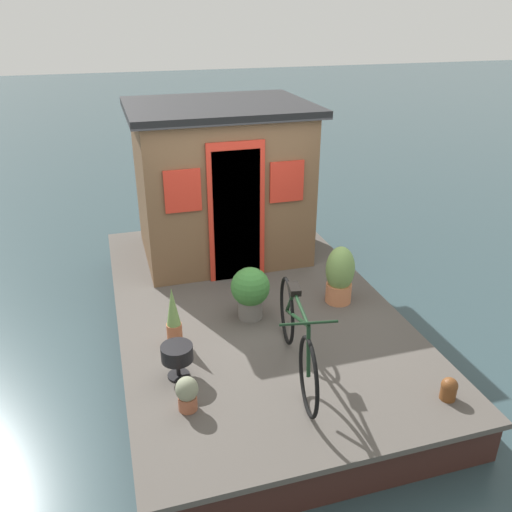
# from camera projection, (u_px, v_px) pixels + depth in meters

# --- Properties ---
(ground_plane) EXTENTS (60.00, 60.00, 0.00)m
(ground_plane) POSITION_uv_depth(u_px,v_px,m) (251.00, 334.00, 6.58)
(ground_plane) COLOR #2D4247
(houseboat_deck) EXTENTS (5.24, 3.16, 0.48)m
(houseboat_deck) POSITION_uv_depth(u_px,v_px,m) (251.00, 318.00, 6.48)
(houseboat_deck) COLOR #4C4742
(houseboat_deck) RESTS_ON ground_plane
(houseboat_cabin) EXTENTS (1.89, 2.38, 2.10)m
(houseboat_cabin) POSITION_uv_depth(u_px,v_px,m) (221.00, 181.00, 7.23)
(houseboat_cabin) COLOR brown
(houseboat_cabin) RESTS_ON houseboat_deck
(bicycle) EXTENTS (1.78, 0.50, 0.85)m
(bicycle) POSITION_uv_depth(u_px,v_px,m) (297.00, 337.00, 5.00)
(bicycle) COLOR black
(bicycle) RESTS_ON houseboat_deck
(potted_plant_mint) EXTENTS (0.20, 0.20, 0.33)m
(potted_plant_mint) POSITION_uv_depth(u_px,v_px,m) (187.00, 393.00, 4.60)
(potted_plant_mint) COLOR #935138
(potted_plant_mint) RESTS_ON houseboat_deck
(potted_plant_fern) EXTENTS (0.44, 0.44, 0.61)m
(potted_plant_fern) POSITION_uv_depth(u_px,v_px,m) (250.00, 291.00, 5.91)
(potted_plant_fern) COLOR slate
(potted_plant_fern) RESTS_ON houseboat_deck
(potted_plant_basil) EXTENTS (0.16, 0.16, 0.66)m
(potted_plant_basil) POSITION_uv_depth(u_px,v_px,m) (173.00, 318.00, 5.45)
(potted_plant_basil) COLOR #B2603D
(potted_plant_basil) RESTS_ON houseboat_deck
(potted_plant_rosemary) EXTENTS (0.34, 0.34, 0.72)m
(potted_plant_rosemary) POSITION_uv_depth(u_px,v_px,m) (340.00, 275.00, 6.23)
(potted_plant_rosemary) COLOR #C6754C
(potted_plant_rosemary) RESTS_ON houseboat_deck
(charcoal_grill) EXTENTS (0.31, 0.31, 0.35)m
(charcoal_grill) POSITION_uv_depth(u_px,v_px,m) (177.00, 355.00, 4.98)
(charcoal_grill) COLOR black
(charcoal_grill) RESTS_ON houseboat_deck
(mooring_bollard) EXTENTS (0.15, 0.15, 0.22)m
(mooring_bollard) POSITION_uv_depth(u_px,v_px,m) (449.00, 389.00, 4.75)
(mooring_bollard) COLOR brown
(mooring_bollard) RESTS_ON houseboat_deck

